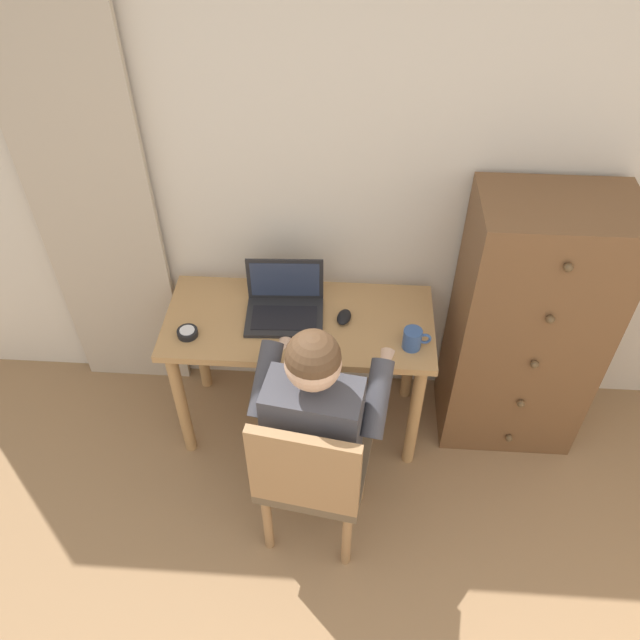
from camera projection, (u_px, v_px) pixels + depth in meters
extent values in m
cube|color=beige|center=(376.00, 177.00, 2.69)|extent=(4.80, 0.05, 2.50)
cube|color=#BCAD99|center=(92.00, 204.00, 2.80)|extent=(0.55, 0.03, 2.22)
cube|color=tan|center=(299.00, 322.00, 2.85)|extent=(1.20, 0.53, 0.03)
cylinder|color=tan|center=(181.00, 404.00, 2.97)|extent=(0.06, 0.06, 0.68)
cylinder|color=tan|center=(414.00, 416.00, 2.92)|extent=(0.06, 0.06, 0.68)
cylinder|color=tan|center=(199.00, 340.00, 3.27)|extent=(0.06, 0.06, 0.68)
cylinder|color=tan|center=(411.00, 350.00, 3.22)|extent=(0.06, 0.06, 0.68)
cube|color=brown|center=(526.00, 328.00, 2.87)|extent=(0.63, 0.41, 1.33)
sphere|color=brown|center=(509.00, 438.00, 3.08)|extent=(0.04, 0.04, 0.04)
sphere|color=brown|center=(521.00, 404.00, 2.90)|extent=(0.04, 0.04, 0.04)
sphere|color=brown|center=(535.00, 364.00, 2.72)|extent=(0.04, 0.04, 0.04)
sphere|color=brown|center=(550.00, 320.00, 2.53)|extent=(0.04, 0.04, 0.04)
sphere|color=brown|center=(568.00, 267.00, 2.35)|extent=(0.04, 0.04, 0.04)
cube|color=brown|center=(315.00, 467.00, 2.62)|extent=(0.48, 0.46, 0.05)
cube|color=#9E754C|center=(304.00, 473.00, 2.33)|extent=(0.42, 0.10, 0.42)
cylinder|color=#9E754C|center=(360.00, 473.00, 2.87)|extent=(0.04, 0.04, 0.40)
cylinder|color=#9E754C|center=(287.00, 459.00, 2.92)|extent=(0.04, 0.04, 0.40)
cylinder|color=#9E754C|center=(347.00, 538.00, 2.64)|extent=(0.04, 0.04, 0.40)
cylinder|color=#9E754C|center=(268.00, 522.00, 2.69)|extent=(0.04, 0.04, 0.40)
cylinder|color=#4C4C4C|center=(346.00, 422.00, 2.73)|extent=(0.20, 0.42, 0.14)
cylinder|color=#4C4C4C|center=(305.00, 415.00, 2.76)|extent=(0.20, 0.42, 0.14)
cylinder|color=#4C4C4C|center=(353.00, 419.00, 3.04)|extent=(0.11, 0.11, 0.47)
cylinder|color=#4C4C4C|center=(316.00, 413.00, 3.07)|extent=(0.11, 0.11, 0.47)
cube|color=#3F3F47|center=(313.00, 429.00, 2.43)|extent=(0.39, 0.25, 0.46)
cylinder|color=#3F3F47|center=(377.00, 399.00, 2.43)|extent=(0.13, 0.31, 0.25)
cylinder|color=#3F3F47|center=(266.00, 380.00, 2.49)|extent=(0.13, 0.31, 0.25)
cylinder|color=#DBAD8E|center=(383.00, 378.00, 2.64)|extent=(0.11, 0.28, 0.11)
cylinder|color=#DBAD8E|center=(280.00, 361.00, 2.71)|extent=(0.11, 0.28, 0.11)
sphere|color=#DBAD8E|center=(313.00, 363.00, 2.18)|extent=(0.20, 0.20, 0.20)
sphere|color=#513823|center=(313.00, 357.00, 2.16)|extent=(0.20, 0.20, 0.20)
cube|color=#232326|center=(285.00, 318.00, 2.83)|extent=(0.35, 0.26, 0.02)
cube|color=black|center=(284.00, 318.00, 2.81)|extent=(0.29, 0.17, 0.00)
cube|color=#232326|center=(285.00, 279.00, 2.84)|extent=(0.34, 0.03, 0.22)
cube|color=#2D3851|center=(285.00, 280.00, 2.83)|extent=(0.31, 0.02, 0.18)
ellipsoid|color=black|center=(344.00, 317.00, 2.82)|extent=(0.08, 0.11, 0.03)
cylinder|color=black|center=(188.00, 333.00, 2.75)|extent=(0.09, 0.09, 0.03)
cylinder|color=silver|center=(187.00, 330.00, 2.74)|extent=(0.06, 0.06, 0.00)
cylinder|color=#33518C|center=(412.00, 339.00, 2.68)|extent=(0.08, 0.08, 0.09)
torus|color=#33518C|center=(425.00, 339.00, 2.67)|extent=(0.06, 0.01, 0.06)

